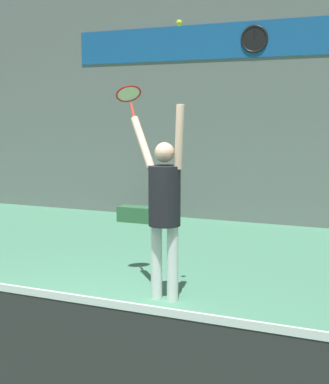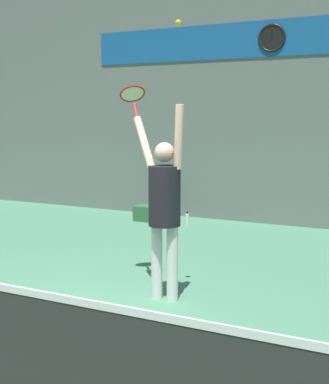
{
  "view_description": "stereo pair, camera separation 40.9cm",
  "coord_description": "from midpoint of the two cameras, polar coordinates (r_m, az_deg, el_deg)",
  "views": [
    {
      "loc": [
        2.86,
        -4.23,
        2.08
      ],
      "look_at": [
        0.58,
        1.24,
        1.25
      ],
      "focal_mm": 50.0,
      "sensor_mm": 36.0,
      "label": 1
    },
    {
      "loc": [
        3.24,
        -4.05,
        2.08
      ],
      "look_at": [
        0.58,
        1.24,
        1.25
      ],
      "focal_mm": 50.0,
      "sensor_mm": 36.0,
      "label": 2
    }
  ],
  "objects": [
    {
      "name": "ground_plane",
      "position": [
        5.55,
        -9.28,
        -14.14
      ],
      "size": [
        18.0,
        18.0,
        0.0
      ],
      "primitive_type": "plane",
      "color": "#4C8C6B"
    },
    {
      "name": "back_wall",
      "position": [
        10.71,
        10.26,
        10.12
      ],
      "size": [
        18.0,
        0.1,
        5.0
      ],
      "color": "slate",
      "rests_on": "ground_plane"
    },
    {
      "name": "sponsor_banner",
      "position": [
        10.74,
        10.31,
        15.71
      ],
      "size": [
        6.77,
        0.02,
        0.68
      ],
      "color": "#195B9E"
    },
    {
      "name": "scoreboard_clock",
      "position": [
        10.61,
        12.51,
        15.75
      ],
      "size": [
        0.53,
        0.05,
        0.53
      ],
      "color": "black"
    },
    {
      "name": "tennis_player",
      "position": [
        6.0,
        1.92,
        -1.09
      ],
      "size": [
        0.82,
        0.52,
        2.22
      ],
      "color": "white",
      "rests_on": "ground_plane"
    },
    {
      "name": "tennis_racket",
      "position": [
        6.58,
        -1.61,
        10.28
      ],
      "size": [
        0.41,
        0.41,
        0.4
      ],
      "color": "red"
    },
    {
      "name": "tennis_ball",
      "position": [
        5.86,
        3.57,
        17.59
      ],
      "size": [
        0.07,
        0.07,
        0.07
      ],
      "color": "#CCDB2D"
    },
    {
      "name": "water_bottle",
      "position": [
        10.34,
        3.57,
        -2.92
      ],
      "size": [
        0.07,
        0.07,
        0.28
      ],
      "color": "silver",
      "rests_on": "ground_plane"
    },
    {
      "name": "equipment_bag",
      "position": [
        10.71,
        0.03,
        -2.37
      ],
      "size": [
        0.82,
        0.34,
        0.31
      ],
      "color": "#33663F",
      "rests_on": "ground_plane"
    }
  ]
}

